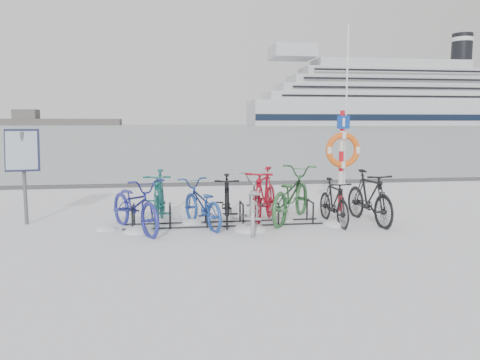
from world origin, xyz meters
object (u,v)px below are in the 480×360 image
Objects in this scene: lifebuoy_station at (343,150)px; cruise_ferry at (387,101)px; bike_rack at (224,216)px; info_board at (23,156)px.

lifebuoy_station is 229.60m from cruise_ferry.
cruise_ferry reaches higher than bike_rack.
cruise_ferry is at bearing 64.43° from lifebuoy_station.
lifebuoy_station is at bearing 20.15° from bike_rack.
bike_rack is 2.06× the size of info_board.
bike_rack is at bearing -17.82° from info_board.
cruise_ferry is (98.99, 206.89, 10.72)m from lifebuoy_station.
bike_rack is 4.21m from info_board.
bike_rack is at bearing -159.85° from lifebuoy_station.
info_board is at bearing -117.04° from cruise_ferry.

